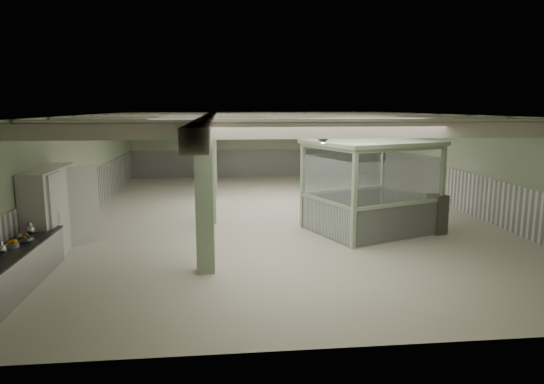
{
  "coord_description": "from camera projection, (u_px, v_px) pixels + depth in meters",
  "views": [
    {
      "loc": [
        -2.11,
        -17.2,
        3.89
      ],
      "look_at": [
        -0.55,
        -2.58,
        1.3
      ],
      "focal_mm": 32.0,
      "sensor_mm": 36.0,
      "label": 1
    }
  ],
  "objects": [
    {
      "name": "wall_right",
      "position": [
        464.0,
        163.0,
        18.16
      ],
      "size": [
        0.02,
        20.0,
        3.6
      ],
      "primitive_type": "cube",
      "color": "#A1B38F",
      "rests_on": "floor"
    },
    {
      "name": "wall_back",
      "position": [
        258.0,
        144.0,
        27.22
      ],
      "size": [
        14.0,
        0.02,
        3.6
      ],
      "primitive_type": "cube",
      "color": "#A1B38F",
      "rests_on": "floor"
    },
    {
      "name": "wainscot_back",
      "position": [
        258.0,
        163.0,
        27.38
      ],
      "size": [
        13.9,
        0.05,
        1.5
      ],
      "primitive_type": "cube",
      "color": "white",
      "rests_on": "floor"
    },
    {
      "name": "beam_e",
      "position": [
        272.0,
        119.0,
        19.59
      ],
      "size": [
        13.9,
        0.35,
        0.32
      ],
      "primitive_type": "cube",
      "color": "silver",
      "rests_on": "ceiling"
    },
    {
      "name": "walkin_cooler",
      "position": [
        52.0,
        209.0,
        12.92
      ],
      "size": [
        1.2,
        2.61,
        2.4
      ],
      "color": "silver",
      "rests_on": "floor"
    },
    {
      "name": "pendant_back",
      "position": [
        276.0,
        125.0,
        22.65
      ],
      "size": [
        0.44,
        0.44,
        0.22
      ],
      "primitive_type": "cone",
      "rotation": [
        3.14,
        0.0,
        0.0
      ],
      "color": "#334231",
      "rests_on": "ceiling"
    },
    {
      "name": "column_d",
      "position": [
        213.0,
        148.0,
        25.0
      ],
      "size": [
        0.42,
        0.42,
        3.6
      ],
      "primitive_type": "cube",
      "color": "#94AC8A",
      "rests_on": "floor"
    },
    {
      "name": "filing_cabinet",
      "position": [
        437.0,
        214.0,
        15.02
      ],
      "size": [
        0.55,
        0.66,
        1.22
      ],
      "primitive_type": "cube",
      "rotation": [
        0.0,
        0.0,
        0.32
      ],
      "color": "#505143",
      "rests_on": "floor"
    },
    {
      "name": "beam_c",
      "position": [
        290.0,
        122.0,
        14.7
      ],
      "size": [
        13.9,
        0.35,
        0.32
      ],
      "primitive_type": "cube",
      "color": "silver",
      "rests_on": "ceiling"
    },
    {
      "name": "wainscot_right",
      "position": [
        462.0,
        191.0,
        18.34
      ],
      "size": [
        0.05,
        19.9,
        1.5
      ],
      "primitive_type": "cube",
      "color": "white",
      "rests_on": "floor"
    },
    {
      "name": "pitcher_near",
      "position": [
        1.0,
        248.0,
        9.86
      ],
      "size": [
        0.26,
        0.28,
        0.3
      ],
      "primitive_type": null,
      "rotation": [
        0.0,
        0.0,
        -0.29
      ],
      "color": "#AAAAAF",
      "rests_on": "prep_counter"
    },
    {
      "name": "prep_counter",
      "position": [
        10.0,
        273.0,
        10.12
      ],
      "size": [
        0.81,
        4.62,
        0.91
      ],
      "color": "#AAAAAF",
      "rests_on": "floor"
    },
    {
      "name": "wainscot_left",
      "position": [
        81.0,
        198.0,
        16.88
      ],
      "size": [
        0.05,
        19.9,
        1.5
      ],
      "primitive_type": "cube",
      "color": "white",
      "rests_on": "floor"
    },
    {
      "name": "beam_a",
      "position": [
        325.0,
        130.0,
        9.8
      ],
      "size": [
        13.9,
        0.35,
        0.32
      ],
      "primitive_type": "cube",
      "color": "silver",
      "rests_on": "ceiling"
    },
    {
      "name": "column_a",
      "position": [
        204.0,
        198.0,
        11.29
      ],
      "size": [
        0.42,
        0.42,
        3.6
      ],
      "primitive_type": "cube",
      "color": "#94AC8A",
      "rests_on": "floor"
    },
    {
      "name": "pitcher_far",
      "position": [
        30.0,
        229.0,
        11.4
      ],
      "size": [
        0.25,
        0.28,
        0.31
      ],
      "primitive_type": null,
      "rotation": [
        0.0,
        0.0,
        0.2
      ],
      "color": "#AAAAAF",
      "rests_on": "prep_counter"
    },
    {
      "name": "floor",
      "position": [
        279.0,
        214.0,
        17.74
      ],
      "size": [
        20.0,
        20.0,
        0.0
      ],
      "primitive_type": "plane",
      "color": "beige",
      "rests_on": "ground"
    },
    {
      "name": "pendant_mid",
      "position": [
        291.0,
        130.0,
        17.75
      ],
      "size": [
        0.44,
        0.44,
        0.22
      ],
      "primitive_type": "cone",
      "rotation": [
        3.14,
        0.0,
        0.0
      ],
      "color": "#334231",
      "rests_on": "ceiling"
    },
    {
      "name": "orange_bowl",
      "position": [
        13.0,
        246.0,
        10.42
      ],
      "size": [
        0.27,
        0.27,
        0.09
      ],
      "primitive_type": "cylinder",
      "rotation": [
        0.0,
        0.0,
        0.05
      ],
      "color": "#B2B2B7",
      "rests_on": "prep_counter"
    },
    {
      "name": "beam_g",
      "position": [
        262.0,
        116.0,
        24.49
      ],
      "size": [
        13.9,
        0.35,
        0.32
      ],
      "primitive_type": "cube",
      "color": "silver",
      "rests_on": "ceiling"
    },
    {
      "name": "beam_f",
      "position": [
        266.0,
        117.0,
        22.04
      ],
      "size": [
        13.9,
        0.35,
        0.32
      ],
      "primitive_type": "cube",
      "color": "silver",
      "rests_on": "ceiling"
    },
    {
      "name": "pendant_front",
      "position": [
        323.0,
        140.0,
        12.37
      ],
      "size": [
        0.44,
        0.44,
        0.22
      ],
      "primitive_type": "cone",
      "rotation": [
        3.14,
        0.0,
        0.0
      ],
      "color": "#334231",
      "rests_on": "ceiling"
    },
    {
      "name": "girder",
      "position": [
        209.0,
        122.0,
        16.89
      ],
      "size": [
        0.45,
        19.9,
        0.4
      ],
      "primitive_type": "cube",
      "color": "silver",
      "rests_on": "ceiling"
    },
    {
      "name": "column_c",
      "position": [
        211.0,
        155.0,
        21.08
      ],
      "size": [
        0.42,
        0.42,
        3.6
      ],
      "primitive_type": "cube",
      "color": "#94AC8A",
      "rests_on": "floor"
    },
    {
      "name": "column_b",
      "position": [
        209.0,
        170.0,
        16.19
      ],
      "size": [
        0.42,
        0.42,
        3.6
      ],
      "primitive_type": "cube",
      "color": "#94AC8A",
      "rests_on": "floor"
    },
    {
      "name": "ceiling",
      "position": [
        280.0,
        115.0,
        17.11
      ],
      "size": [
        14.0,
        20.0,
        0.02
      ],
      "primitive_type": "cube",
      "color": "beige",
      "rests_on": "wall_back"
    },
    {
      "name": "wall_front",
      "position": [
        356.0,
        241.0,
        7.64
      ],
      "size": [
        14.0,
        0.02,
        3.6
      ],
      "primitive_type": "cube",
      "color": "#A1B38F",
      "rests_on": "floor"
    },
    {
      "name": "veg_colander",
      "position": [
        24.0,
        237.0,
        10.89
      ],
      "size": [
        0.5,
        0.5,
        0.19
      ],
      "primitive_type": null,
      "rotation": [
        0.0,
        0.0,
        0.26
      ],
      "color": "#39393E",
      "rests_on": "prep_counter"
    },
    {
      "name": "beam_b",
      "position": [
        304.0,
        126.0,
        12.25
      ],
      "size": [
        13.9,
        0.35,
        0.32
      ],
      "primitive_type": "cube",
      "color": "silver",
      "rests_on": "ceiling"
    },
    {
      "name": "wall_left",
      "position": [
        78.0,
        168.0,
        16.69
      ],
      "size": [
        0.02,
        20.0,
        3.6
      ],
      "primitive_type": "cube",
      "color": "#A1B38F",
      "rests_on": "floor"
    },
    {
      "name": "beam_d",
      "position": [
        280.0,
        120.0,
        17.15
      ],
      "size": [
        13.9,
        0.35,
        0.32
      ],
      "primitive_type": "cube",
      "color": "silver",
      "rests_on": "ceiling"
    },
    {
      "name": "guard_booth",
      "position": [
        371.0,
        171.0,
        15.11
      ],
      "size": [
        4.39,
        4.07,
        2.87
      ],
      "rotation": [
        0.0,
        0.0,
        0.37
      ],
      "color": "#A4BC96",
      "rests_on": "floor"
    }
  ]
}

